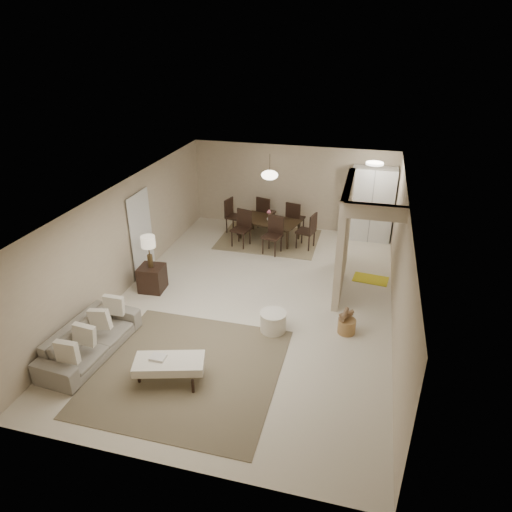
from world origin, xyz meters
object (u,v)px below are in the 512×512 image
(pantry_cabinet, at_px, (372,204))
(side_table, at_px, (152,278))
(sofa, at_px, (90,340))
(dining_table, at_px, (269,230))
(round_pouf, at_px, (273,322))
(wicker_basket, at_px, (347,326))
(ottoman_bench, at_px, (169,364))

(pantry_cabinet, distance_m, side_table, 6.43)
(sofa, xyz_separation_m, dining_table, (2.02, 5.92, -0.02))
(pantry_cabinet, height_order, side_table, pantry_cabinet)
(round_pouf, bearing_deg, side_table, 163.78)
(sofa, bearing_deg, round_pouf, -58.73)
(sofa, height_order, wicker_basket, sofa)
(side_table, distance_m, round_pouf, 3.20)
(ottoman_bench, xyz_separation_m, round_pouf, (1.40, 1.86, -0.13))
(sofa, distance_m, side_table, 2.46)
(round_pouf, relative_size, dining_table, 0.32)
(dining_table, bearing_deg, pantry_cabinet, 30.38)
(pantry_cabinet, bearing_deg, side_table, -138.07)
(ottoman_bench, bearing_deg, wicker_basket, 21.39)
(sofa, height_order, round_pouf, sofa)
(side_table, relative_size, round_pouf, 1.12)
(ottoman_bench, relative_size, dining_table, 0.77)
(ottoman_bench, bearing_deg, sofa, 154.13)
(ottoman_bench, relative_size, round_pouf, 2.40)
(side_table, relative_size, wicker_basket, 1.69)
(sofa, relative_size, wicker_basket, 6.05)
(round_pouf, relative_size, wicker_basket, 1.52)
(pantry_cabinet, relative_size, side_table, 3.50)
(sofa, distance_m, wicker_basket, 4.93)
(sofa, distance_m, dining_table, 6.26)
(ottoman_bench, xyz_separation_m, dining_table, (0.30, 6.22, -0.05))
(sofa, relative_size, side_table, 3.57)
(pantry_cabinet, xyz_separation_m, dining_table, (-2.78, -0.80, -0.76))
(ottoman_bench, xyz_separation_m, wicker_basket, (2.84, 2.17, -0.19))
(side_table, bearing_deg, sofa, -91.17)
(pantry_cabinet, relative_size, wicker_basket, 5.94)
(dining_table, bearing_deg, sofa, -94.53)
(pantry_cabinet, distance_m, dining_table, 2.99)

